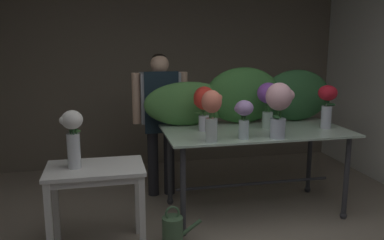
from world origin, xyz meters
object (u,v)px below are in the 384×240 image
at_px(vase_white_roses_tall, 73,136).
at_px(watering_can, 173,230).
at_px(florist, 160,110).
at_px(vase_violet_dahlias, 268,99).
at_px(vase_blush_stock, 279,105).
at_px(side_table_white, 96,179).
at_px(vase_lilac_hydrangea, 244,116).
at_px(vase_coral_lilies, 212,112).
at_px(vase_scarlet_roses, 204,104).
at_px(display_table_glass, 255,143).
at_px(vase_crimson_peonies, 327,102).

height_order(vase_white_roses_tall, watering_can, vase_white_roses_tall).
relative_size(florist, vase_violet_dahlias, 3.45).
relative_size(vase_blush_stock, vase_white_roses_tall, 1.07).
xyz_separation_m(side_table_white, vase_lilac_hydrangea, (1.30, 0.12, 0.45)).
height_order(vase_lilac_hydrangea, vase_coral_lilies, vase_coral_lilies).
height_order(side_table_white, vase_scarlet_roses, vase_scarlet_roses).
relative_size(vase_violet_dahlias, watering_can, 1.31).
height_order(display_table_glass, side_table_white, display_table_glass).
height_order(display_table_glass, vase_crimson_peonies, vase_crimson_peonies).
height_order(vase_coral_lilies, watering_can, vase_coral_lilies).
relative_size(vase_violet_dahlias, vase_white_roses_tall, 0.98).
bearing_deg(vase_violet_dahlias, florist, 147.83).
distance_m(vase_scarlet_roses, watering_can, 1.21).
bearing_deg(vase_blush_stock, vase_scarlet_roses, 142.86).
height_order(display_table_glass, vase_lilac_hydrangea, vase_lilac_hydrangea).
relative_size(vase_blush_stock, vase_crimson_peonies, 1.16).
xyz_separation_m(display_table_glass, vase_white_roses_tall, (-1.71, -0.45, 0.26)).
bearing_deg(vase_lilac_hydrangea, watering_can, -166.78).
relative_size(vase_blush_stock, watering_can, 1.43).
xyz_separation_m(side_table_white, vase_crimson_peonies, (2.25, 0.35, 0.50)).
bearing_deg(florist, vase_crimson_peonies, -25.69).
bearing_deg(vase_coral_lilies, vase_crimson_peonies, 12.68).
height_order(florist, watering_can, florist).
bearing_deg(side_table_white, vase_scarlet_roses, 26.42).
xyz_separation_m(display_table_glass, florist, (-0.86, 0.66, 0.26)).
height_order(vase_lilac_hydrangea, vase_violet_dahlias, vase_violet_dahlias).
distance_m(florist, vase_coral_lilies, 1.09).
relative_size(vase_violet_dahlias, vase_scarlet_roses, 1.06).
height_order(vase_lilac_hydrangea, vase_blush_stock, vase_blush_stock).
bearing_deg(vase_blush_stock, display_table_glass, 100.11).
bearing_deg(side_table_white, vase_lilac_hydrangea, 5.22).
bearing_deg(florist, watering_can, -93.14).
bearing_deg(vase_white_roses_tall, vase_lilac_hydrangea, 4.68).
bearing_deg(vase_white_roses_tall, vase_scarlet_roses, 23.33).
relative_size(display_table_glass, watering_can, 5.15).
bearing_deg(vase_blush_stock, vase_coral_lilies, -179.24).
xyz_separation_m(vase_blush_stock, vase_white_roses_tall, (-1.77, -0.08, -0.18)).
bearing_deg(vase_scarlet_roses, florist, 120.28).
height_order(side_table_white, vase_lilac_hydrangea, vase_lilac_hydrangea).
height_order(vase_coral_lilies, vase_scarlet_roses, vase_coral_lilies).
bearing_deg(vase_coral_lilies, display_table_glass, 34.34).
relative_size(side_table_white, vase_crimson_peonies, 1.80).
bearing_deg(vase_crimson_peonies, vase_coral_lilies, -167.32).
bearing_deg(vase_blush_stock, vase_lilac_hydrangea, 171.88).
bearing_deg(vase_white_roses_tall, side_table_white, 0.23).
relative_size(vase_lilac_hydrangea, vase_coral_lilies, 0.77).
xyz_separation_m(vase_violet_dahlias, vase_white_roses_tall, (-1.84, -0.48, -0.17)).
bearing_deg(vase_coral_lilies, vase_violet_dahlias, 30.72).
relative_size(vase_blush_stock, vase_coral_lilies, 1.10).
relative_size(side_table_white, vase_white_roses_tall, 1.67).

